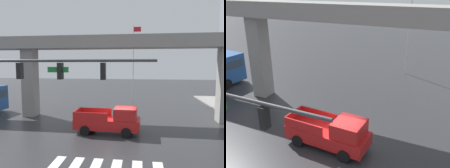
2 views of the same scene
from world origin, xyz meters
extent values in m
plane|color=#2D2D30|center=(0.00, 0.00, 0.00)|extent=(120.00, 120.00, 0.00)
cube|color=gray|center=(0.00, 4.26, 7.56)|extent=(50.16, 2.42, 1.20)
cube|color=gray|center=(-9.64, 4.26, 3.48)|extent=(1.30, 1.30, 6.96)
cube|color=red|center=(-0.77, -0.23, 0.78)|extent=(5.18, 2.11, 0.80)
cube|color=red|center=(0.67, -0.29, 1.63)|extent=(1.77, 1.82, 0.90)
cube|color=#3F5160|center=(1.14, -0.31, 1.63)|extent=(0.17, 1.67, 0.77)
cube|color=red|center=(-1.88, 0.69, 1.48)|extent=(2.65, 0.21, 0.60)
cube|color=red|center=(-1.96, -1.06, 1.48)|extent=(2.65, 0.21, 0.60)
cube|color=red|center=(-3.27, -0.13, 1.48)|extent=(0.17, 1.75, 0.60)
cylinder|color=black|center=(0.84, 0.60, 0.38)|extent=(0.77, 0.31, 0.76)
cylinder|color=black|center=(0.77, -1.20, 0.38)|extent=(0.77, 0.31, 0.76)
cylinder|color=black|center=(-2.32, 0.74, 0.38)|extent=(0.77, 0.31, 0.76)
cylinder|color=black|center=(-2.39, -1.07, 0.38)|extent=(0.77, 0.31, 0.76)
cylinder|color=black|center=(-13.71, 3.74, 0.48)|extent=(0.42, 0.98, 0.96)
cube|color=black|center=(-0.07, -6.07, 5.08)|extent=(0.24, 0.32, 0.84)
sphere|color=red|center=(-0.07, -6.07, 5.34)|extent=(0.17, 0.17, 0.17)
cylinder|color=silver|center=(0.72, 15.54, 5.54)|extent=(0.12, 0.12, 11.09)
camera|label=1|loc=(1.72, -16.21, 5.42)|focal=33.52mm
camera|label=2|loc=(5.46, -11.84, 9.30)|focal=40.42mm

